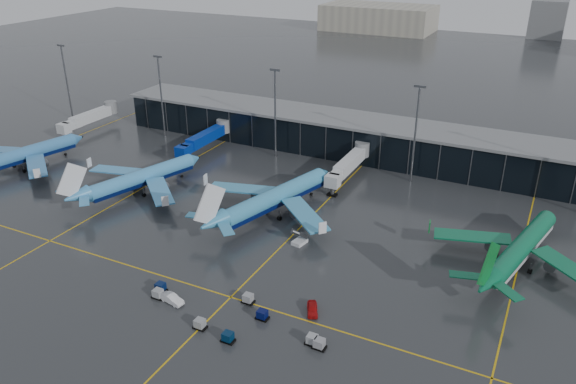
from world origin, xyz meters
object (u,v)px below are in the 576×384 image
at_px(baggage_carts, 234,317).
at_px(service_van_red, 312,309).
at_px(airliner_klm_west, 22,146).
at_px(airliner_aer_lingus, 524,236).
at_px(airliner_klm_near, 276,187).
at_px(mobile_airstair, 300,240).
at_px(service_van_white, 172,299).
at_px(airliner_arkefly, 142,168).

relative_size(baggage_carts, service_van_red, 7.68).
xyz_separation_m(airliner_klm_west, airliner_aer_lingus, (127.77, 8.50, -0.01)).
relative_size(airliner_klm_near, mobile_airstair, 12.23).
distance_m(mobile_airstair, service_van_white, 30.81).
relative_size(baggage_carts, mobile_airstair, 9.65).
xyz_separation_m(airliner_arkefly, airliner_klm_near, (35.42, 4.15, 0.51)).
distance_m(airliner_klm_west, airliner_aer_lingus, 128.05).
height_order(airliner_klm_near, airliner_aer_lingus, airliner_klm_near).
height_order(airliner_klm_near, mobile_airstair, airliner_klm_near).
xyz_separation_m(airliner_klm_west, service_van_white, (74.35, -32.29, -5.48)).
distance_m(airliner_aer_lingus, baggage_carts, 57.71).
bearing_deg(airliner_aer_lingus, service_van_red, -119.59).
height_order(airliner_klm_west, airliner_arkefly, airliner_klm_west).
xyz_separation_m(baggage_carts, service_van_red, (10.98, 7.87, 0.00)).
xyz_separation_m(airliner_arkefly, mobile_airstair, (46.36, -6.17, -5.38)).
height_order(airliner_klm_west, service_van_red, airliner_klm_west).
distance_m(airliner_klm_west, airliner_arkefly, 39.40).
height_order(airliner_arkefly, mobile_airstair, airliner_arkefly).
xyz_separation_m(airliner_aer_lingus, baggage_carts, (-41.05, -40.19, -5.50)).
bearing_deg(service_van_red, airliner_klm_west, 140.11).
bearing_deg(airliner_aer_lingus, service_van_white, -129.30).
bearing_deg(airliner_klm_near, service_van_white, -75.06).
relative_size(airliner_klm_west, airliner_aer_lingus, 1.00).
bearing_deg(service_van_white, airliner_arkefly, 54.81).
bearing_deg(service_van_white, airliner_klm_near, 9.07).
relative_size(airliner_arkefly, mobile_airstair, 11.28).
height_order(airliner_arkefly, baggage_carts, airliner_arkefly).
xyz_separation_m(airliner_arkefly, service_van_red, (58.39, -26.36, -5.39)).
relative_size(airliner_arkefly, airliner_aer_lingus, 0.98).
distance_m(mobile_airstair, service_van_red, 23.50).
distance_m(airliner_arkefly, service_van_red, 64.29).
bearing_deg(airliner_klm_west, service_van_red, -0.84).
height_order(airliner_klm_west, airliner_aer_lingus, airliner_klm_west).
bearing_deg(airliner_arkefly, service_van_white, -28.08).
xyz_separation_m(airliner_klm_near, service_van_white, (-0.39, -38.97, -5.88)).
bearing_deg(service_van_white, service_van_red, -60.43).
relative_size(mobile_airstair, service_van_red, 0.80).
height_order(airliner_aer_lingus, baggage_carts, airliner_aer_lingus).
distance_m(airliner_klm_near, service_van_white, 39.41).
bearing_deg(mobile_airstair, service_van_red, -48.72).
bearing_deg(airliner_klm_west, airliner_klm_near, 17.97).
relative_size(airliner_aer_lingus, mobile_airstair, 11.48).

